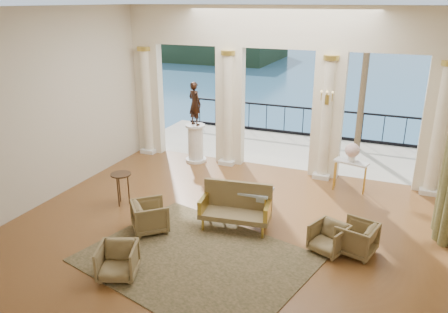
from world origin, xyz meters
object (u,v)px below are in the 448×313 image
at_px(armchair_b, 329,237).
at_px(armchair_c, 356,237).
at_px(game_table, 247,192).
at_px(settee, 236,206).
at_px(pedestal, 196,144).
at_px(armchair_d, 150,215).
at_px(console_table, 351,166).
at_px(armchair_a, 118,260).
at_px(side_table, 121,178).
at_px(statue, 195,104).

relative_size(armchair_b, armchair_c, 0.92).
bearing_deg(game_table, settee, -103.14).
relative_size(settee, pedestal, 1.36).
bearing_deg(armchair_d, console_table, -86.16).
distance_m(armchair_a, pedestal, 5.95).
height_order(armchair_c, console_table, console_table).
distance_m(settee, pedestal, 4.22).
height_order(armchair_b, side_table, side_table).
bearing_deg(settee, pedestal, 119.84).
distance_m(armchair_c, settee, 2.50).
height_order(armchair_c, game_table, game_table).
bearing_deg(armchair_b, console_table, 112.37).
height_order(armchair_a, console_table, console_table).
height_order(armchair_a, statue, statue).
bearing_deg(armchair_a, settee, 41.47).
height_order(armchair_b, console_table, console_table).
relative_size(armchair_a, settee, 0.43).
xyz_separation_m(armchair_b, armchair_d, (-3.62, -0.60, 0.04)).
xyz_separation_m(settee, statue, (-2.58, 3.34, 1.29)).
relative_size(armchair_d, game_table, 0.67).
relative_size(armchair_b, pedestal, 0.56).
relative_size(armchair_c, pedestal, 0.61).
xyz_separation_m(armchair_a, console_table, (3.26, 5.35, 0.32)).
bearing_deg(side_table, pedestal, 84.52).
relative_size(armchair_b, statue, 0.50).
relative_size(game_table, statue, 0.85).
bearing_deg(armchair_c, game_table, -87.62).
bearing_deg(console_table, statue, -170.76).
bearing_deg(pedestal, armchair_d, -76.97).
bearing_deg(side_table, console_table, 30.54).
xyz_separation_m(armchair_d, pedestal, (-0.97, 4.17, 0.19)).
distance_m(armchair_b, settee, 2.02).
relative_size(settee, statue, 1.22).
bearing_deg(settee, statue, 119.84).
height_order(armchair_a, armchair_c, armchair_c).
distance_m(armchair_a, settee, 2.78).
relative_size(armchair_d, console_table, 0.81).
bearing_deg(armchair_b, statue, 164.15).
relative_size(armchair_a, console_table, 0.76).
xyz_separation_m(armchair_a, armchair_b, (3.28, 2.23, -0.02)).
height_order(game_table, statue, statue).
bearing_deg(pedestal, side_table, -95.48).
bearing_deg(armchair_d, settee, -104.82).
height_order(armchair_a, armchair_d, armchair_d).
distance_m(armchair_a, armchair_b, 3.97).
relative_size(pedestal, side_table, 1.46).
height_order(armchair_d, settee, settee).
xyz_separation_m(console_table, side_table, (-4.89, -2.88, 0.01)).
relative_size(armchair_a, armchair_c, 0.96).
height_order(armchair_b, pedestal, pedestal).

